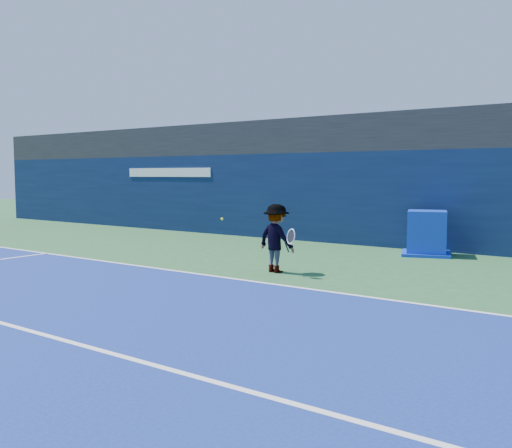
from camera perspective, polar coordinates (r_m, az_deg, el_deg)
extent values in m
plane|color=#295C2F|center=(11.71, -18.60, -6.48)|extent=(80.00, 80.00, 0.00)
cube|color=white|center=(13.64, -8.29, -4.63)|extent=(24.00, 0.10, 0.01)
cube|color=black|center=(20.47, 8.54, 8.65)|extent=(36.00, 3.00, 1.20)
cube|color=#0A1838|center=(19.56, 7.12, 2.68)|extent=(36.00, 1.00, 3.00)
cube|color=white|center=(23.34, -8.80, 5.12)|extent=(4.50, 0.04, 0.35)
cube|color=#0C2CB5|center=(16.77, 16.70, -0.86)|extent=(1.33, 1.33, 1.26)
cube|color=#0C2BB5|center=(16.84, 16.65, -2.84)|extent=(1.66, 1.66, 0.08)
imported|color=silver|center=(13.24, 2.05, -1.44)|extent=(1.12, 0.78, 1.59)
cylinder|color=black|center=(12.80, 3.10, -2.31)|extent=(0.08, 0.14, 0.25)
torus|color=white|center=(12.66, 3.52, -1.26)|extent=(0.29, 0.16, 0.28)
cylinder|color=black|center=(12.66, 3.52, -1.26)|extent=(0.24, 0.13, 0.24)
sphere|color=#CCDA18|center=(14.39, -3.43, 0.51)|extent=(0.06, 0.06, 0.06)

